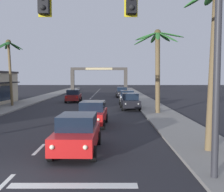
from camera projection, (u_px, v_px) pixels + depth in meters
name	position (u px, v px, depth m)	size (l,w,h in m)	color
ground_plane	(9.00, 179.00, 9.17)	(220.00, 220.00, 0.00)	#232328
sidewalk_right	(154.00, 108.00, 29.12)	(3.20, 110.00, 0.14)	gray
sidewalk_left	(6.00, 108.00, 29.12)	(3.20, 110.00, 0.14)	gray
lane_markings	(84.00, 109.00, 29.21)	(4.28, 89.01, 0.01)	silver
traffic_signal_mast	(99.00, 18.00, 8.57)	(11.22, 0.41, 7.12)	#2D2D33
sedan_lead_at_stop_bar	(77.00, 133.00, 12.45)	(2.01, 4.48, 1.68)	red
sedan_third_in_queue	(93.00, 113.00, 19.20)	(2.10, 4.51, 1.68)	red
sedan_oncoming_far	(74.00, 96.00, 37.30)	(2.01, 4.47, 1.68)	maroon
sedan_parked_nearest_kerb	(127.00, 97.00, 34.85)	(1.99, 4.47, 1.68)	silver
sedan_parked_mid_kerb	(130.00, 101.00, 29.03)	(2.04, 4.49, 1.68)	black
sedan_parked_far_kerb	(122.00, 92.00, 46.51)	(2.04, 4.49, 1.68)	black
palm_left_third	(9.00, 57.00, 31.09)	(3.21, 3.24, 7.57)	brown
palm_right_nearest	(216.00, 33.00, 11.87)	(2.94, 3.05, 7.47)	brown
palm_right_second	(157.00, 55.00, 24.76)	(4.50, 4.53, 7.61)	brown
town_gateway_arch	(99.00, 75.00, 72.69)	(14.89, 0.90, 5.90)	#423D38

